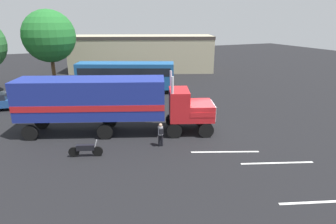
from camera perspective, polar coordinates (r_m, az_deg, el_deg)
The scene contains 10 objects.
ground_plane at distance 21.54m, azimuth 6.98°, elevation -4.06°, with size 120.00×120.00×0.00m, color black.
lane_stripe_near at distance 18.71m, azimuth 11.49°, elevation -7.94°, with size 4.40×0.16×0.01m, color silver.
lane_stripe_mid at distance 18.26m, azimuth 21.30°, elevation -9.62°, with size 4.40×0.16×0.01m, color silver.
lane_stripe_far at distance 15.73m, azimuth 29.16°, elevation -15.66°, with size 4.40×0.16×0.01m, color silver.
semi_truck at distance 20.87m, azimuth -12.24°, elevation 2.26°, with size 14.13×7.31×4.50m.
person_bystander at distance 18.78m, azimuth -1.50°, elevation -4.46°, with size 0.34×0.46×1.63m.
parked_bus at distance 32.90m, azimuth -8.58°, elevation 7.57°, with size 11.12×6.65×3.40m.
motorcycle at distance 18.31m, azimuth -16.37°, elevation -7.31°, with size 2.03×0.76×1.12m.
tree_left at distance 37.41m, azimuth -23.01°, elevation 13.99°, with size 6.17×6.17×9.26m.
building_backdrop at distance 46.11m, azimuth -5.30°, elevation 12.01°, with size 23.03×13.44×5.60m.
Camera 1 is at (-9.97, -17.22, 8.25)m, focal length 30.00 mm.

